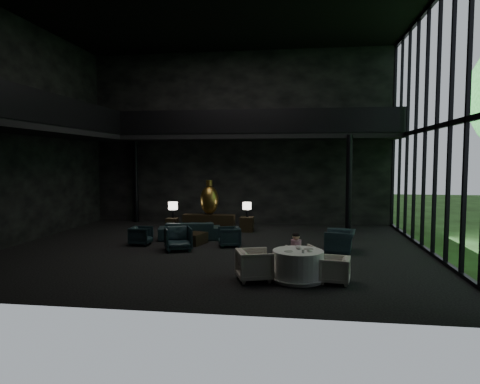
# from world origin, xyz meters

# --- Properties ---
(floor) EXTENTS (14.00, 12.00, 0.02)m
(floor) POSITION_xyz_m (0.00, 0.00, 0.00)
(floor) COLOR black
(floor) RESTS_ON ground
(ceiling) EXTENTS (14.00, 12.00, 0.02)m
(ceiling) POSITION_xyz_m (0.00, 0.00, 8.00)
(ceiling) COLOR black
(ceiling) RESTS_ON ground
(wall_back) EXTENTS (14.00, 0.04, 8.00)m
(wall_back) POSITION_xyz_m (0.00, 6.00, 4.00)
(wall_back) COLOR black
(wall_back) RESTS_ON ground
(wall_front) EXTENTS (14.00, 0.04, 8.00)m
(wall_front) POSITION_xyz_m (0.00, -6.00, 4.00)
(wall_front) COLOR black
(wall_front) RESTS_ON ground
(wall_left) EXTENTS (0.04, 12.00, 8.00)m
(wall_left) POSITION_xyz_m (-7.00, 0.00, 4.00)
(wall_left) COLOR black
(wall_left) RESTS_ON ground
(curtain_wall) EXTENTS (0.20, 12.00, 8.00)m
(curtain_wall) POSITION_xyz_m (6.95, 0.00, 4.00)
(curtain_wall) COLOR black
(curtain_wall) RESTS_ON ground
(mezzanine_left) EXTENTS (2.00, 12.00, 0.25)m
(mezzanine_left) POSITION_xyz_m (-6.00, 0.00, 4.00)
(mezzanine_left) COLOR black
(mezzanine_left) RESTS_ON wall_left
(mezzanine_back) EXTENTS (12.00, 2.00, 0.25)m
(mezzanine_back) POSITION_xyz_m (1.00, 5.00, 4.00)
(mezzanine_back) COLOR black
(mezzanine_back) RESTS_ON wall_back
(railing_left) EXTENTS (0.06, 12.00, 1.00)m
(railing_left) POSITION_xyz_m (-5.00, 0.00, 4.60)
(railing_left) COLOR black
(railing_left) RESTS_ON mezzanine_left
(railing_back) EXTENTS (12.00, 0.06, 1.00)m
(railing_back) POSITION_xyz_m (1.00, 4.00, 4.60)
(railing_back) COLOR black
(railing_back) RESTS_ON mezzanine_back
(column_nw) EXTENTS (0.24, 0.24, 4.00)m
(column_nw) POSITION_xyz_m (-5.00, 5.70, 2.00)
(column_nw) COLOR black
(column_nw) RESTS_ON floor
(column_ne) EXTENTS (0.24, 0.24, 4.00)m
(column_ne) POSITION_xyz_m (4.80, 4.00, 2.00)
(column_ne) COLOR black
(column_ne) RESTS_ON floor
(console) EXTENTS (2.18, 0.50, 0.69)m
(console) POSITION_xyz_m (-0.96, 3.57, 0.35)
(console) COLOR black
(console) RESTS_ON floor
(bronze_urn) EXTENTS (0.77, 0.77, 1.44)m
(bronze_urn) POSITION_xyz_m (-0.96, 3.69, 1.31)
(bronze_urn) COLOR #A6803B
(bronze_urn) RESTS_ON console
(side_table_left) EXTENTS (0.46, 0.46, 0.51)m
(side_table_left) POSITION_xyz_m (-2.56, 3.57, 0.26)
(side_table_left) COLOR black
(side_table_left) RESTS_ON floor
(table_lamp_left) EXTENTS (0.40, 0.40, 0.67)m
(table_lamp_left) POSITION_xyz_m (-2.56, 3.72, 0.99)
(table_lamp_left) COLOR black
(table_lamp_left) RESTS_ON side_table_left
(side_table_right) EXTENTS (0.56, 0.56, 0.61)m
(side_table_right) POSITION_xyz_m (0.64, 3.63, 0.31)
(side_table_right) COLOR black
(side_table_right) RESTS_ON floor
(table_lamp_right) EXTENTS (0.36, 0.36, 0.61)m
(table_lamp_right) POSITION_xyz_m (0.64, 3.66, 1.05)
(table_lamp_right) COLOR black
(table_lamp_right) RESTS_ON side_table_right
(sofa) EXTENTS (2.65, 1.32, 1.00)m
(sofa) POSITION_xyz_m (-1.27, 1.58, 0.50)
(sofa) COLOR #19272E
(sofa) RESTS_ON floor
(lounge_armchair_west) EXTENTS (0.60, 0.64, 0.65)m
(lounge_armchair_west) POSITION_xyz_m (-2.70, 0.31, 0.32)
(lounge_armchair_west) COLOR #304D50
(lounge_armchair_west) RESTS_ON floor
(lounge_armchair_east) EXTENTS (0.81, 0.84, 0.70)m
(lounge_armchair_east) POSITION_xyz_m (0.41, 0.48, 0.35)
(lounge_armchair_east) COLOR #22323E
(lounge_armchair_east) RESTS_ON floor
(lounge_armchair_south) EXTENTS (1.20, 1.17, 0.96)m
(lounge_armchair_south) POSITION_xyz_m (-1.14, -0.42, 0.48)
(lounge_armchair_south) COLOR #2B4150
(lounge_armchair_south) RESTS_ON floor
(window_armchair) EXTENTS (0.85, 1.15, 0.92)m
(window_armchair) POSITION_xyz_m (4.13, 0.17, 0.46)
(window_armchair) COLOR #20393B
(window_armchair) RESTS_ON floor
(coffee_table) EXTENTS (1.10, 1.10, 0.39)m
(coffee_table) POSITION_xyz_m (-0.99, 0.75, 0.20)
(coffee_table) COLOR black
(coffee_table) RESTS_ON floor
(dining_table) EXTENTS (1.43, 1.43, 0.75)m
(dining_table) POSITION_xyz_m (2.78, -3.40, 0.33)
(dining_table) COLOR white
(dining_table) RESTS_ON floor
(dining_chair_north) EXTENTS (0.84, 0.82, 0.67)m
(dining_chair_north) POSITION_xyz_m (2.88, -2.35, 0.34)
(dining_chair_north) COLOR beige
(dining_chair_north) RESTS_ON floor
(dining_chair_east) EXTENTS (0.69, 0.72, 0.65)m
(dining_chair_east) POSITION_xyz_m (3.67, -3.50, 0.33)
(dining_chair_east) COLOR beige
(dining_chair_east) RESTS_ON floor
(dining_chair_west) EXTENTS (1.07, 1.10, 0.92)m
(dining_chair_west) POSITION_xyz_m (1.71, -3.53, 0.46)
(dining_chair_west) COLOR beige
(dining_chair_west) RESTS_ON floor
(child) EXTENTS (0.28, 0.28, 0.60)m
(child) POSITION_xyz_m (2.72, -2.51, 0.75)
(child) COLOR #D9A3AE
(child) RESTS_ON dining_chair_north
(plate_a) EXTENTS (0.28, 0.28, 0.01)m
(plate_a) POSITION_xyz_m (2.55, -3.57, 0.76)
(plate_a) COLOR white
(plate_a) RESTS_ON dining_table
(plate_b) EXTENTS (0.30, 0.30, 0.02)m
(plate_b) POSITION_xyz_m (3.04, -3.23, 0.76)
(plate_b) COLOR white
(plate_b) RESTS_ON dining_table
(saucer) EXTENTS (0.18, 0.18, 0.01)m
(saucer) POSITION_xyz_m (3.06, -3.52, 0.76)
(saucer) COLOR white
(saucer) RESTS_ON dining_table
(coffee_cup) EXTENTS (0.10, 0.10, 0.06)m
(coffee_cup) POSITION_xyz_m (3.04, -3.46, 0.79)
(coffee_cup) COLOR white
(coffee_cup) RESTS_ON saucer
(cereal_bowl) EXTENTS (0.14, 0.14, 0.07)m
(cereal_bowl) POSITION_xyz_m (2.79, -3.25, 0.79)
(cereal_bowl) COLOR white
(cereal_bowl) RESTS_ON dining_table
(cream_pot) EXTENTS (0.07, 0.07, 0.08)m
(cream_pot) POSITION_xyz_m (2.90, -3.67, 0.79)
(cream_pot) COLOR #99999E
(cream_pot) RESTS_ON dining_table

